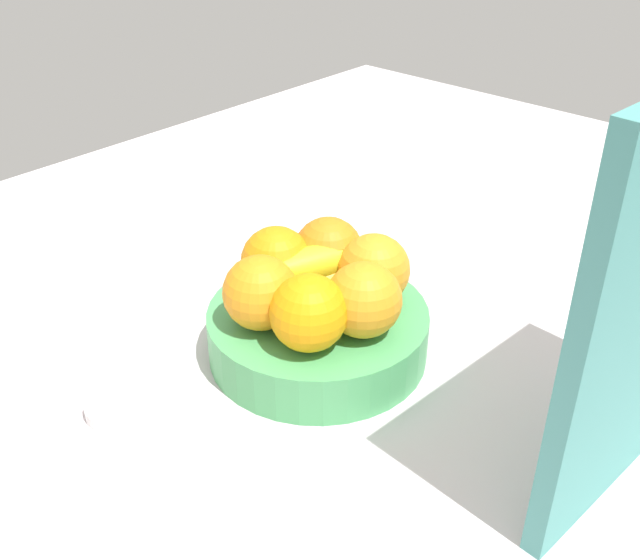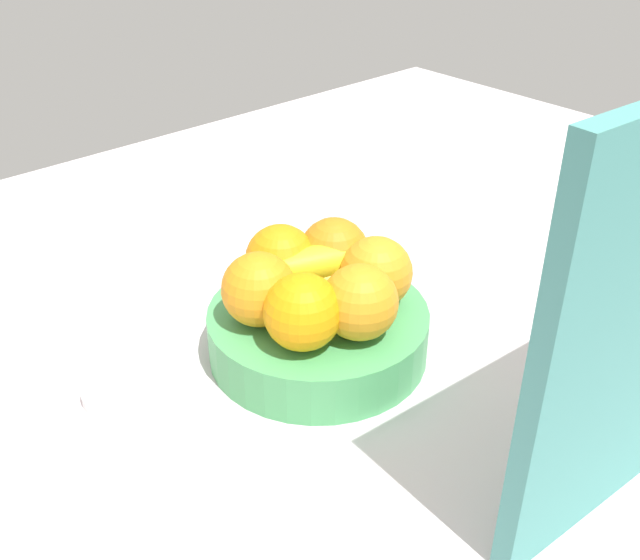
# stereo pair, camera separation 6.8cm
# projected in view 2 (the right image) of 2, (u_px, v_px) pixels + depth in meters

# --- Properties ---
(ground_plane) EXTENTS (1.80, 1.40, 0.03)m
(ground_plane) POSITION_uv_depth(u_px,v_px,m) (343.00, 349.00, 0.85)
(ground_plane) COLOR silver
(fruit_bowl) EXTENTS (0.24, 0.24, 0.06)m
(fruit_bowl) POSITION_uv_depth(u_px,v_px,m) (320.00, 333.00, 0.81)
(fruit_bowl) COLOR #4AA25F
(fruit_bowl) RESTS_ON ground_plane
(orange_front_left) EXTENTS (0.08, 0.08, 0.08)m
(orange_front_left) POSITION_uv_depth(u_px,v_px,m) (303.00, 312.00, 0.72)
(orange_front_left) COLOR orange
(orange_front_left) RESTS_ON fruit_bowl
(orange_front_right) EXTENTS (0.08, 0.08, 0.08)m
(orange_front_right) POSITION_uv_depth(u_px,v_px,m) (360.00, 302.00, 0.74)
(orange_front_right) COLOR orange
(orange_front_right) RESTS_ON fruit_bowl
(orange_center) EXTENTS (0.08, 0.08, 0.08)m
(orange_center) POSITION_uv_depth(u_px,v_px,m) (376.00, 273.00, 0.79)
(orange_center) COLOR orange
(orange_center) RESTS_ON fruit_bowl
(orange_back_left) EXTENTS (0.08, 0.08, 0.08)m
(orange_back_left) POSITION_uv_depth(u_px,v_px,m) (334.00, 252.00, 0.82)
(orange_back_left) COLOR orange
(orange_back_left) RESTS_ON fruit_bowl
(orange_back_right) EXTENTS (0.08, 0.08, 0.08)m
(orange_back_right) POSITION_uv_depth(u_px,v_px,m) (281.00, 259.00, 0.81)
(orange_back_right) COLOR orange
(orange_back_right) RESTS_ON fruit_bowl
(orange_top_stack) EXTENTS (0.08, 0.08, 0.08)m
(orange_top_stack) POSITION_uv_depth(u_px,v_px,m) (259.00, 289.00, 0.76)
(orange_top_stack) COLOR orange
(orange_top_stack) RESTS_ON fruit_bowl
(banana_bunch) EXTENTS (0.18, 0.13, 0.06)m
(banana_bunch) POSITION_uv_depth(u_px,v_px,m) (318.00, 273.00, 0.80)
(banana_bunch) COLOR yellow
(banana_bunch) RESTS_ON fruit_bowl
(jar_lid) EXTENTS (0.07, 0.07, 0.01)m
(jar_lid) POSITION_uv_depth(u_px,v_px,m) (118.00, 392.00, 0.75)
(jar_lid) COLOR white
(jar_lid) RESTS_ON ground_plane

